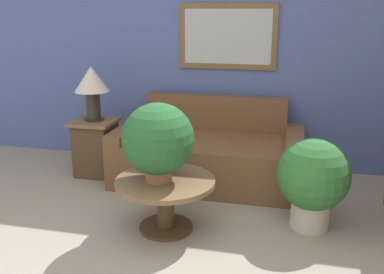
{
  "coord_description": "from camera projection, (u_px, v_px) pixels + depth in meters",
  "views": [
    {
      "loc": [
        0.82,
        -2.1,
        1.77
      ],
      "look_at": [
        -0.06,
        1.65,
        0.62
      ],
      "focal_mm": 40.0,
      "sensor_mm": 36.0,
      "label": 1
    }
  ],
  "objects": [
    {
      "name": "wall_back",
      "position": [
        219.0,
        53.0,
        4.81
      ],
      "size": [
        7.52,
        0.09,
        2.6
      ],
      "color": "#5166A8",
      "rests_on": "ground_plane"
    },
    {
      "name": "couch_main",
      "position": [
        209.0,
        155.0,
        4.56
      ],
      "size": [
        1.94,
        1.0,
        0.85
      ],
      "color": "brown",
      "rests_on": "ground_plane"
    },
    {
      "name": "coffee_table",
      "position": [
        165.0,
        193.0,
        3.51
      ],
      "size": [
        0.82,
        0.82,
        0.45
      ],
      "color": "#4C3823",
      "rests_on": "ground_plane"
    },
    {
      "name": "side_table",
      "position": [
        96.0,
        147.0,
        4.73
      ],
      "size": [
        0.46,
        0.46,
        0.62
      ],
      "color": "#4C3823",
      "rests_on": "ground_plane"
    },
    {
      "name": "table_lamp",
      "position": [
        92.0,
        84.0,
        4.53
      ],
      "size": [
        0.37,
        0.37,
        0.58
      ],
      "color": "#2D2823",
      "rests_on": "side_table"
    },
    {
      "name": "potted_plant_on_table",
      "position": [
        158.0,
        140.0,
        3.37
      ],
      "size": [
        0.58,
        0.58,
        0.64
      ],
      "color": "#9E6B42",
      "rests_on": "coffee_table"
    },
    {
      "name": "potted_plant_floor",
      "position": [
        313.0,
        179.0,
        3.51
      ],
      "size": [
        0.6,
        0.6,
        0.78
      ],
      "color": "beige",
      "rests_on": "ground_plane"
    }
  ]
}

